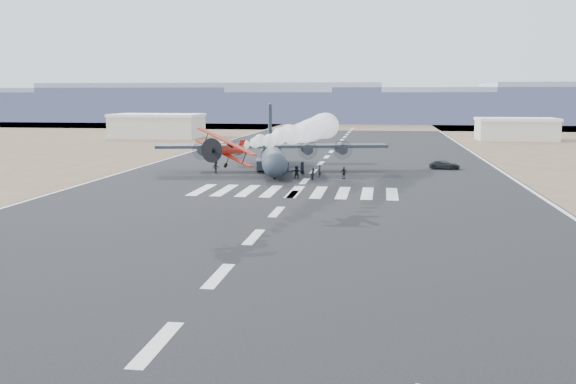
% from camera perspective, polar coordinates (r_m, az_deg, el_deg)
% --- Properties ---
extents(ground, '(500.00, 500.00, 0.00)m').
position_cam_1_polar(ground, '(32.73, -11.59, -13.11)').
color(ground, black).
rests_on(ground, ground).
extents(scrub_far, '(500.00, 80.00, 0.00)m').
position_cam_1_polar(scrub_far, '(259.01, 6.03, 5.94)').
color(scrub_far, brown).
rests_on(scrub_far, ground).
extents(runway_markings, '(60.00, 260.00, 0.01)m').
position_cam_1_polar(runway_markings, '(89.96, 1.48, 0.97)').
color(runway_markings, silver).
rests_on(runway_markings, ground).
extents(ridge_seg_b, '(150.00, 50.00, 15.00)m').
position_cam_1_polar(ridge_seg_b, '(321.00, -17.78, 7.44)').
color(ridge_seg_b, '#8892AD').
rests_on(ridge_seg_b, ground).
extents(ridge_seg_c, '(150.00, 50.00, 17.00)m').
position_cam_1_polar(ridge_seg_c, '(298.29, -6.39, 7.92)').
color(ridge_seg_c, '#8892AD').
rests_on(ridge_seg_c, ground).
extents(ridge_seg_d, '(150.00, 50.00, 13.00)m').
position_cam_1_polar(ridge_seg_d, '(288.76, 6.30, 7.50)').
color(ridge_seg_d, '#8892AD').
rests_on(ridge_seg_d, ground).
extents(ridge_seg_e, '(150.00, 50.00, 15.00)m').
position_cam_1_polar(ridge_seg_e, '(293.62, 19.19, 7.29)').
color(ridge_seg_e, '#8892AD').
rests_on(ridge_seg_e, ground).
extents(hangar_left, '(24.50, 14.50, 6.70)m').
position_cam_1_polar(hangar_left, '(184.68, -11.54, 5.80)').
color(hangar_left, '#B9B4A4').
rests_on(hangar_left, ground).
extents(hangar_right, '(20.50, 12.50, 5.90)m').
position_cam_1_polar(hangar_right, '(182.20, 19.62, 5.32)').
color(hangar_right, '#B9B4A4').
rests_on(hangar_right, ground).
extents(aerobatic_biplane, '(6.04, 5.82, 3.63)m').
position_cam_1_polar(aerobatic_biplane, '(61.18, -5.52, 3.80)').
color(aerobatic_biplane, '#A5120B').
extents(smoke_trail, '(7.92, 38.88, 4.00)m').
position_cam_1_polar(smoke_trail, '(91.26, 2.16, 5.61)').
color(smoke_trail, white).
extents(transport_aircraft, '(36.04, 29.51, 10.45)m').
position_cam_1_polar(transport_aircraft, '(102.60, -1.43, 3.43)').
color(transport_aircraft, '#212531').
rests_on(transport_aircraft, ground).
extents(support_vehicle, '(5.16, 2.72, 1.39)m').
position_cam_1_polar(support_vehicle, '(107.71, 13.74, 2.36)').
color(support_vehicle, black).
rests_on(support_vehicle, ground).
extents(crew_a, '(0.75, 0.70, 1.65)m').
position_cam_1_polar(crew_a, '(97.27, 1.31, 2.03)').
color(crew_a, black).
rests_on(crew_a, ground).
extents(crew_b, '(0.69, 0.91, 1.67)m').
position_cam_1_polar(crew_b, '(91.26, 2.28, 1.60)').
color(crew_b, black).
rests_on(crew_b, ground).
extents(crew_c, '(1.19, 1.28, 1.85)m').
position_cam_1_polar(crew_c, '(100.35, -6.43, 2.24)').
color(crew_c, black).
rests_on(crew_c, ground).
extents(crew_d, '(1.16, 1.05, 1.78)m').
position_cam_1_polar(crew_d, '(92.45, 4.98, 1.70)').
color(crew_d, black).
rests_on(crew_d, ground).
extents(crew_e, '(0.99, 1.06, 1.85)m').
position_cam_1_polar(crew_e, '(98.72, 1.29, 2.19)').
color(crew_e, black).
rests_on(crew_e, ground).
extents(crew_f, '(1.76, 0.65, 1.86)m').
position_cam_1_polar(crew_f, '(92.93, 0.78, 1.79)').
color(crew_f, black).
rests_on(crew_f, ground).
extents(crew_g, '(0.63, 0.73, 1.82)m').
position_cam_1_polar(crew_g, '(94.44, 2.81, 1.88)').
color(crew_g, black).
rests_on(crew_g, ground).
extents(crew_h, '(0.94, 0.85, 1.65)m').
position_cam_1_polar(crew_h, '(96.81, -1.80, 2.00)').
color(crew_h, black).
rests_on(crew_h, ground).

